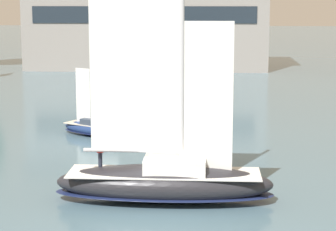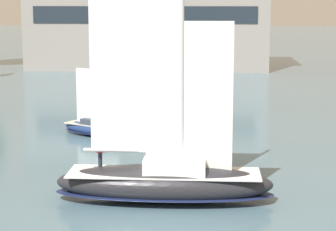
# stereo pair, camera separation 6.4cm
# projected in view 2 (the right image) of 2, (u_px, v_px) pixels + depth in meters

# --- Properties ---
(ground_plane) EXTENTS (400.00, 400.00, 0.00)m
(ground_plane) POSITION_uv_depth(u_px,v_px,m) (164.00, 201.00, 31.63)
(ground_plane) COLOR slate
(waterfront_building) EXTENTS (33.73, 13.71, 14.33)m
(waterfront_building) POSITION_uv_depth(u_px,v_px,m) (149.00, 16.00, 91.04)
(waterfront_building) COLOR gray
(waterfront_building) RESTS_ON ground
(sailboat_main) EXTENTS (10.58, 2.99, 14.53)m
(sailboat_main) POSITION_uv_depth(u_px,v_px,m) (164.00, 178.00, 31.42)
(sailboat_main) COLOR #232328
(sailboat_main) RESTS_ON ground
(sailboat_moored_far_slip) EXTENTS (5.86, 4.23, 7.99)m
(sailboat_moored_far_slip) POSITION_uv_depth(u_px,v_px,m) (97.00, 126.00, 46.39)
(sailboat_moored_far_slip) COLOR navy
(sailboat_moored_far_slip) RESTS_ON ground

